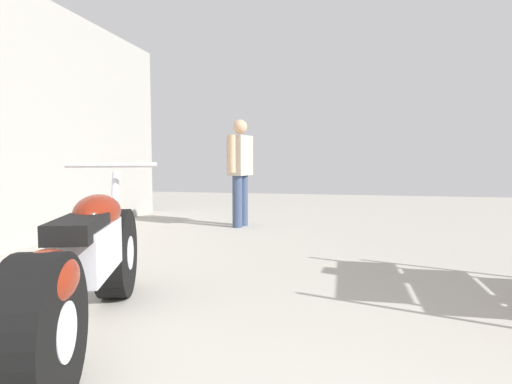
% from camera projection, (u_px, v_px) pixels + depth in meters
% --- Properties ---
extents(ground_plane, '(16.86, 16.86, 0.00)m').
position_uv_depth(ground_plane, '(293.00, 271.00, 3.99)').
color(ground_plane, '#A8A399').
extents(motorcycle_maroon_cruiser, '(0.94, 2.11, 1.01)m').
position_uv_depth(motorcycle_maroon_cruiser, '(86.00, 267.00, 2.46)').
color(motorcycle_maroon_cruiser, black).
rests_on(motorcycle_maroon_cruiser, ground_plane).
extents(mechanic_in_blue, '(0.32, 0.65, 1.60)m').
position_uv_depth(mechanic_in_blue, '(240.00, 166.00, 6.53)').
color(mechanic_in_blue, '#384766').
rests_on(mechanic_in_blue, ground_plane).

